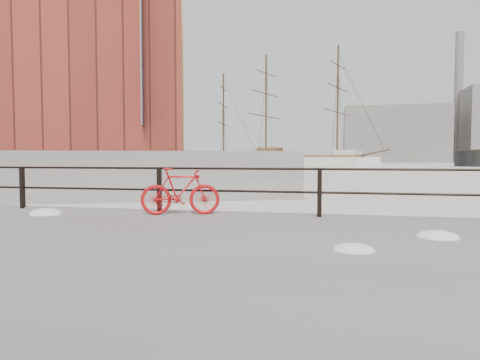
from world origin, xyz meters
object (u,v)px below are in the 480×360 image
at_px(workboat_near, 32,172).
at_px(workboat_far, 97,170).
at_px(schooner_mid, 300,166).
at_px(bicycle, 180,191).
at_px(schooner_left, 195,165).

bearing_deg(workboat_near, workboat_far, 43.82).
relative_size(schooner_mid, workboat_far, 2.86).
relative_size(bicycle, workboat_far, 0.15).
relative_size(schooner_mid, schooner_left, 1.15).
bearing_deg(schooner_left, workboat_near, -97.19).
xyz_separation_m(bicycle, workboat_near, (-27.85, 30.84, -0.85)).
bearing_deg(workboat_far, bicycle, -60.12).
relative_size(bicycle, schooner_left, 0.06).
relative_size(schooner_left, workboat_near, 2.21).
bearing_deg(workboat_far, workboat_near, -98.11).
height_order(schooner_left, workboat_near, schooner_left).
bearing_deg(schooner_left, bicycle, -76.81).
height_order(bicycle, schooner_mid, schooner_mid).
height_order(schooner_mid, workboat_near, schooner_mid).
bearing_deg(schooner_mid, bicycle, -69.36).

